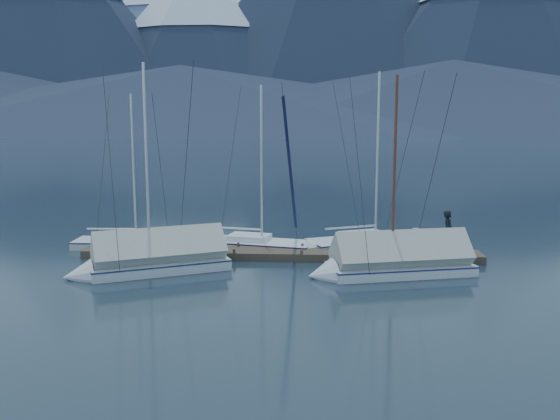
% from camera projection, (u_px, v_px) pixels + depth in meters
% --- Properties ---
extents(ground, '(1000.00, 1000.00, 0.00)m').
position_uv_depth(ground, '(277.00, 269.00, 24.94)').
color(ground, black).
rests_on(ground, ground).
extents(mountain_range, '(877.00, 584.00, 150.50)m').
position_uv_depth(mountain_range, '(324.00, 37.00, 381.14)').
color(mountain_range, '#475675').
rests_on(mountain_range, ground).
extents(dock, '(18.00, 1.50, 0.54)m').
position_uv_depth(dock, '(280.00, 255.00, 26.90)').
color(dock, '#382D23').
rests_on(dock, ground).
extents(mooring_posts, '(15.12, 1.52, 0.35)m').
position_uv_depth(mooring_posts, '(269.00, 250.00, 26.89)').
color(mooring_posts, '#382D23').
rests_on(mooring_posts, ground).
extents(sailboat_open_left, '(6.25, 2.66, 8.17)m').
position_uv_depth(sailboat_open_left, '(145.00, 245.00, 29.07)').
color(sailboat_open_left, '#B8BEC5').
rests_on(sailboat_open_left, ground).
extents(sailboat_open_mid, '(6.74, 3.26, 8.60)m').
position_uv_depth(sailboat_open_mid, '(271.00, 247.00, 28.50)').
color(sailboat_open_mid, silver).
rests_on(sailboat_open_mid, ground).
extents(sailboat_open_right, '(7.23, 4.78, 9.33)m').
position_uv_depth(sailboat_open_right, '(384.00, 242.00, 29.52)').
color(sailboat_open_right, silver).
rests_on(sailboat_open_right, ground).
extents(sailboat_covered_near, '(7.08, 3.69, 8.81)m').
position_uv_depth(sailboat_covered_near, '(388.00, 264.00, 23.93)').
color(sailboat_covered_near, silver).
rests_on(sailboat_covered_near, ground).
extents(sailboat_covered_far, '(6.80, 4.72, 9.29)m').
position_uv_depth(sailboat_covered_far, '(147.00, 262.00, 24.28)').
color(sailboat_covered_far, silver).
rests_on(sailboat_covered_far, ground).
extents(person, '(0.60, 0.77, 1.88)m').
position_uv_depth(person, '(448.00, 231.00, 26.39)').
color(person, black).
rests_on(person, dock).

